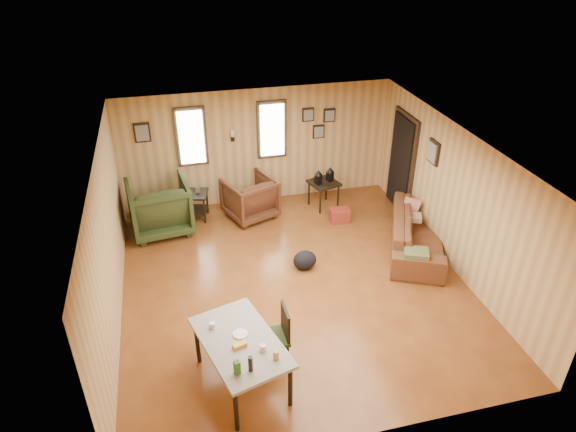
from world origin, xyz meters
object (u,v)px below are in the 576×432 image
(end_table, at_px, (194,201))
(sofa, at_px, (418,226))
(recliner_green, at_px, (159,205))
(side_table, at_px, (324,181))
(recliner_brown, at_px, (250,196))
(dining_table, at_px, (241,345))

(end_table, bearing_deg, sofa, -27.82)
(recliner_green, distance_m, end_table, 0.74)
(end_table, relative_size, side_table, 0.80)
(end_table, height_order, side_table, side_table)
(end_table, bearing_deg, recliner_brown, -10.08)
(recliner_green, relative_size, side_table, 1.30)
(sofa, height_order, side_table, sofa)
(recliner_brown, height_order, recliner_green, recliner_green)
(recliner_brown, height_order, dining_table, dining_table)
(sofa, bearing_deg, recliner_green, 94.06)
(sofa, relative_size, side_table, 2.63)
(end_table, distance_m, side_table, 2.65)
(sofa, relative_size, end_table, 3.30)
(sofa, relative_size, recliner_brown, 2.48)
(side_table, bearing_deg, end_table, 176.67)
(recliner_green, bearing_deg, sofa, 152.16)
(end_table, height_order, dining_table, dining_table)
(sofa, distance_m, dining_table, 4.32)
(sofa, height_order, end_table, sofa)
(recliner_brown, distance_m, end_table, 1.11)
(recliner_brown, xyz_separation_m, end_table, (-1.09, 0.19, -0.07))
(sofa, distance_m, side_table, 2.22)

